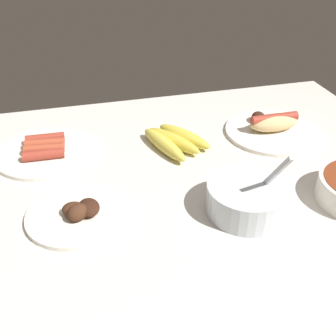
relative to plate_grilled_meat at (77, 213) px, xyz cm
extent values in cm
cube|color=silver|center=(22.22, 6.27, -2.51)|extent=(120.00, 90.00, 3.00)
cylinder|color=white|center=(-0.31, 0.28, -0.51)|extent=(19.16, 19.16, 1.00)
ellipsoid|color=#472819|center=(-0.40, -0.17, 1.19)|extent=(5.70, 5.14, 2.40)
ellipsoid|color=#381E14|center=(2.29, -0.37, 1.23)|extent=(4.55, 5.52, 2.48)
ellipsoid|color=#472819|center=(0.17, -1.71, 1.58)|extent=(5.36, 5.11, 3.18)
cylinder|color=silver|center=(32.36, -6.16, 2.03)|extent=(15.89, 15.89, 6.08)
cylinder|color=beige|center=(32.36, -6.16, 3.24)|extent=(13.99, 13.99, 2.74)
cube|color=#B7B7BC|center=(35.94, -8.14, 8.04)|extent=(1.17, 9.52, 13.78)
cylinder|color=white|center=(51.87, 21.29, -0.51)|extent=(24.50, 24.50, 1.00)
ellipsoid|color=#DBB77A|center=(51.87, 21.29, 2.19)|extent=(13.16, 6.01, 4.40)
cylinder|color=#9E3828|center=(51.87, 21.29, 3.40)|extent=(12.50, 2.41, 2.40)
ellipsoid|color=#381E14|center=(50.09, 26.51, 1.39)|extent=(4.83, 5.33, 2.80)
ellipsoid|color=#E5D14C|center=(21.84, 19.87, 0.75)|extent=(8.91, 17.51, 3.53)
ellipsoid|color=gold|center=(24.96, 21.22, 0.70)|extent=(11.79, 15.88, 3.42)
ellipsoid|color=gold|center=(28.07, 22.58, 0.70)|extent=(11.99, 15.64, 3.43)
cylinder|color=white|center=(-5.92, 25.46, -0.51)|extent=(23.62, 23.62, 1.00)
cylinder|color=#9E3828|center=(-6.11, 21.57, 1.17)|extent=(9.33, 2.62, 2.36)
cylinder|color=#AD472D|center=(-5.98, 24.17, 1.17)|extent=(9.48, 3.47, 2.36)
cylinder|color=#AD472D|center=(-5.85, 26.76, 1.17)|extent=(9.45, 3.27, 2.36)
cylinder|color=#9E3828|center=(-5.72, 29.35, 1.17)|extent=(9.33, 2.66, 2.36)
camera|label=1|loc=(2.20, -62.01, 50.55)|focal=43.05mm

